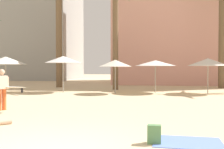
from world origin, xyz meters
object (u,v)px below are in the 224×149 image
backpack (154,135)px  person_near_right (3,87)px  cafe_umbrella_3 (208,62)px  cafe_umbrella_0 (115,63)px  cafe_umbrella_4 (155,63)px  beach_towel (188,142)px  cafe_umbrella_1 (63,59)px  cafe_umbrella_2 (6,61)px

backpack → person_near_right: size_ratio=0.17×
cafe_umbrella_3 → person_near_right: size_ratio=1.02×
cafe_umbrella_0 → cafe_umbrella_4: size_ratio=0.81×
beach_towel → person_near_right: (-6.54, 4.00, 0.89)m
cafe_umbrella_0 → beach_towel: (2.78, -11.23, -1.96)m
cafe_umbrella_0 → person_near_right: size_ratio=0.87×
person_near_right → cafe_umbrella_0: bearing=-85.8°
cafe_umbrella_0 → person_near_right: 8.22m
cafe_umbrella_3 → cafe_umbrella_4: cafe_umbrella_3 is taller
cafe_umbrella_4 → backpack: bearing=-92.7°
cafe_umbrella_1 → cafe_umbrella_4: cafe_umbrella_1 is taller
cafe_umbrella_0 → cafe_umbrella_1: cafe_umbrella_1 is taller
cafe_umbrella_1 → cafe_umbrella_4: bearing=2.6°
person_near_right → cafe_umbrella_3: bearing=-109.5°
cafe_umbrella_4 → beach_towel: cafe_umbrella_4 is taller
cafe_umbrella_2 → cafe_umbrella_4: bearing=4.1°
cafe_umbrella_0 → cafe_umbrella_3: size_ratio=0.85×
cafe_umbrella_2 → backpack: cafe_umbrella_2 is taller
cafe_umbrella_1 → person_near_right: bearing=-91.1°
cafe_umbrella_1 → cafe_umbrella_2: bearing=-173.7°
cafe_umbrella_2 → backpack: bearing=-50.2°
beach_towel → person_near_right: bearing=148.5°
cafe_umbrella_2 → beach_towel: bearing=-47.6°
cafe_umbrella_4 → beach_towel: 12.18m
cafe_umbrella_1 → person_near_right: 7.84m
cafe_umbrella_4 → person_near_right: bearing=-128.5°
cafe_umbrella_0 → cafe_umbrella_3: bearing=5.7°
beach_towel → backpack: backpack is taller
cafe_umbrella_0 → person_near_right: (-3.77, -7.23, -1.07)m
cafe_umbrella_0 → backpack: (2.03, -11.39, -1.76)m
cafe_umbrella_1 → backpack: bearing=-64.6°
backpack → cafe_umbrella_1: bearing=30.2°
cafe_umbrella_1 → beach_towel: bearing=-61.4°
cafe_umbrella_2 → cafe_umbrella_4: size_ratio=1.03×
cafe_umbrella_1 → beach_towel: size_ratio=1.63×
beach_towel → cafe_umbrella_4: bearing=90.8°
cafe_umbrella_2 → cafe_umbrella_1: bearing=6.3°
cafe_umbrella_0 → cafe_umbrella_1: 3.67m
cafe_umbrella_3 → person_near_right: 12.53m
beach_towel → cafe_umbrella_0: bearing=103.9°
cafe_umbrella_4 → backpack: 12.32m
cafe_umbrella_0 → beach_towel: 11.73m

